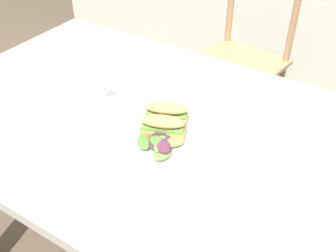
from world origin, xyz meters
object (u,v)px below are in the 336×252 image
Objects in this scene: chair_wooden_far at (241,60)px; sandwich_half_front at (163,126)px; sandwich_half_back at (166,113)px; fork_on_napkin at (99,104)px; plate_lunch at (159,139)px; dining_table at (163,160)px.

chair_wooden_far is 7.31× the size of sandwich_half_front.
fork_on_napkin is at bearing -172.86° from sandwich_half_back.
dining_table is at bearing 117.03° from plate_lunch.
sandwich_half_back is (-0.02, 0.06, 0.03)m from plate_lunch.
fork_on_napkin is (-0.03, -0.98, 0.30)m from chair_wooden_far.
sandwich_half_back is at bearing 107.84° from plate_lunch.
dining_table is 0.24m from fork_on_napkin.
fork_on_napkin is at bearing -173.71° from dining_table.
plate_lunch is 0.07m from sandwich_half_back.
sandwich_half_back is at bearing 113.97° from sandwich_half_front.
plate_lunch is 0.23m from fork_on_napkin.
sandwich_half_front is at bearing -55.32° from dining_table.
chair_wooden_far is at bearing 101.28° from sandwich_half_front.
dining_table is 0.99m from chair_wooden_far.
chair_wooden_far is 1.08m from plate_lunch.
sandwich_half_front reaches higher than plate_lunch.
chair_wooden_far reaches higher than sandwich_half_front.
dining_table is at bearing 6.29° from fork_on_napkin.
plate_lunch is at bearing -9.69° from fork_on_napkin.
chair_wooden_far is 1.08m from sandwich_half_front.
sandwich_half_back is at bearing 22.80° from dining_table.
dining_table is 11.43× the size of sandwich_half_back.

